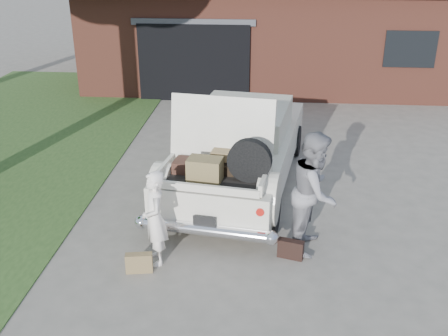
{
  "coord_description": "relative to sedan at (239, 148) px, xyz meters",
  "views": [
    {
      "loc": [
        0.64,
        -6.86,
        4.39
      ],
      "look_at": [
        0.0,
        0.6,
        1.1
      ],
      "focal_mm": 42.0,
      "sensor_mm": 36.0,
      "label": 1
    }
  ],
  "objects": [
    {
      "name": "ground",
      "position": [
        -0.14,
        -2.36,
        -0.76
      ],
      "size": [
        90.0,
        90.0,
        0.0
      ],
      "primitive_type": "plane",
      "color": "gray",
      "rests_on": "ground"
    },
    {
      "name": "house",
      "position": [
        0.84,
        9.11,
        0.91
      ],
      "size": [
        12.8,
        7.8,
        3.3
      ],
      "color": "brown",
      "rests_on": "ground"
    },
    {
      "name": "sedan",
      "position": [
        0.0,
        0.0,
        0.0
      ],
      "size": [
        2.71,
        5.39,
        2.13
      ],
      "rotation": [
        0.0,
        0.0,
        -0.15
      ],
      "color": "silver",
      "rests_on": "ground"
    },
    {
      "name": "woman_left",
      "position": [
        -1.05,
        -2.77,
        -0.04
      ],
      "size": [
        0.51,
        0.61,
        1.44
      ],
      "primitive_type": "imported",
      "rotation": [
        0.0,
        0.0,
        -1.2
      ],
      "color": "white",
      "rests_on": "ground"
    },
    {
      "name": "woman_right",
      "position": [
        1.25,
        -2.15,
        0.18
      ],
      "size": [
        0.92,
        1.06,
        1.87
      ],
      "primitive_type": "imported",
      "rotation": [
        0.0,
        0.0,
        1.31
      ],
      "color": "gray",
      "rests_on": "ground"
    },
    {
      "name": "suitcase_left",
      "position": [
        -1.25,
        -3.06,
        -0.61
      ],
      "size": [
        0.4,
        0.18,
        0.29
      ],
      "primitive_type": "cube",
      "rotation": [
        0.0,
        0.0,
        0.17
      ],
      "color": "olive",
      "rests_on": "ground"
    },
    {
      "name": "suitcase_right",
      "position": [
        0.92,
        -2.51,
        -0.61
      ],
      "size": [
        0.4,
        0.22,
        0.3
      ],
      "primitive_type": "cube",
      "rotation": [
        0.0,
        0.0,
        -0.27
      ],
      "color": "black",
      "rests_on": "ground"
    }
  ]
}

